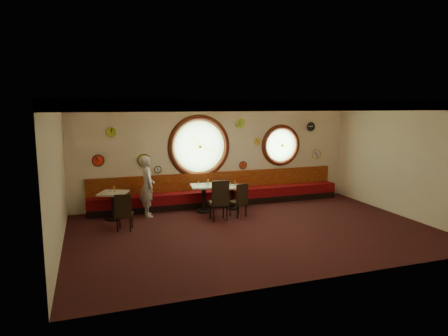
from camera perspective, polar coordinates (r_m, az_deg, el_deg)
floor at (r=10.16m, az=4.33°, el=-8.90°), size 9.00×6.00×0.00m
ceiling at (r=9.68m, az=4.56°, el=9.44°), size 9.00×6.00×0.02m
wall_back at (r=12.58m, az=-0.94°, el=2.05°), size 9.00×0.02×3.20m
wall_front at (r=7.18m, az=13.91°, el=-3.49°), size 9.00×0.02×3.20m
wall_left at (r=9.04m, az=-22.79°, el=-1.39°), size 0.02×6.00×3.20m
wall_right at (r=12.27m, az=24.15°, el=1.09°), size 0.02×6.00×3.20m
molding_back at (r=12.44m, az=-0.89°, el=8.95°), size 9.00×0.10×0.18m
molding_front at (r=7.06m, az=14.16°, el=8.65°), size 9.00×0.10×0.18m
molding_left at (r=8.91m, az=-23.07°, el=8.23°), size 0.10×6.00×0.18m
molding_right at (r=12.14m, az=24.44°, el=8.15°), size 0.10×6.00×0.18m
banquette_base at (r=12.59m, az=-0.53°, el=-4.89°), size 8.00×0.55×0.20m
banquette_seat at (r=12.53m, az=-0.53°, el=-3.78°), size 8.00×0.55×0.30m
banquette_back at (r=12.65m, az=-0.85°, el=-1.80°), size 8.00×0.10×0.55m
porthole_left_glass at (r=12.38m, az=-3.59°, el=3.09°), size 1.66×0.02×1.66m
porthole_left_frame at (r=12.36m, az=-3.57°, el=3.08°), size 1.98×0.18×1.98m
porthole_left_ring at (r=12.33m, az=-3.53°, el=3.07°), size 1.61×0.03×1.61m
porthole_right_glass at (r=13.39m, az=8.08°, el=3.25°), size 1.10×0.02×1.10m
porthole_right_frame at (r=13.37m, az=8.11°, el=3.24°), size 1.38×0.18×1.38m
porthole_right_ring at (r=13.35m, az=8.16°, el=3.23°), size 1.09×0.03×1.09m
wall_clock_0 at (r=12.88m, az=2.72°, el=0.41°), size 0.24×0.03×0.24m
wall_clock_1 at (r=11.95m, az=-17.54°, el=1.03°), size 0.32×0.03×0.32m
wall_clock_2 at (r=14.05m, az=13.03°, el=1.94°), size 0.34×0.03×0.34m
wall_clock_3 at (r=13.84m, az=12.29°, el=5.81°), size 0.28×0.03×0.28m
wall_clock_4 at (r=12.05m, az=-11.35°, el=1.10°), size 0.36×0.03×0.36m
wall_clock_5 at (r=12.71m, az=2.34°, el=6.42°), size 0.30×0.03×0.30m
wall_clock_6 at (r=12.16m, az=-9.44°, el=-0.22°), size 0.20×0.03×0.20m
wall_clock_7 at (r=11.89m, az=-15.79°, el=4.94°), size 0.26×0.03×0.26m
wall_clock_8 at (r=12.98m, az=4.80°, el=3.79°), size 0.22×0.03×0.22m
table_a at (r=11.37m, az=-15.50°, el=-4.74°), size 0.91×0.91×0.77m
table_b at (r=11.75m, az=-2.92°, el=-3.88°), size 0.80×0.80×0.80m
table_c at (r=12.07m, az=1.21°, el=-3.81°), size 0.77×0.77×0.71m
chair_a at (r=10.25m, az=-14.13°, el=-5.83°), size 0.48×0.48×0.59m
chair_b at (r=10.78m, az=-0.64°, el=-4.26°), size 0.50×0.50×0.70m
chair_c at (r=11.19m, az=2.32°, el=-4.29°), size 0.52×0.52×0.60m
condiment_a_salt at (r=11.36m, az=-15.89°, el=-3.08°), size 0.03×0.03×0.09m
condiment_b_salt at (r=11.70m, az=-3.69°, el=-2.20°), size 0.04×0.04×0.11m
condiment_c_salt at (r=12.08m, az=0.92°, el=-2.28°), size 0.04×0.04×0.10m
condiment_a_pepper at (r=11.29m, az=-15.41°, el=-3.12°), size 0.03×0.03×0.09m
condiment_b_pepper at (r=11.68m, az=-2.55°, el=-2.24°), size 0.04×0.04×0.10m
condiment_c_pepper at (r=11.97m, az=1.57°, el=-2.41°), size 0.03×0.03×0.10m
condiment_a_bottle at (r=11.33m, az=-15.38°, el=-2.91°), size 0.05×0.05×0.16m
condiment_b_bottle at (r=11.79m, az=-2.28°, el=-2.01°), size 0.05×0.05×0.15m
condiment_c_bottle at (r=12.16m, az=1.60°, el=-2.10°), size 0.05×0.05×0.15m
waiter at (r=11.41m, az=-10.89°, el=-2.58°), size 0.46×0.66×1.72m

